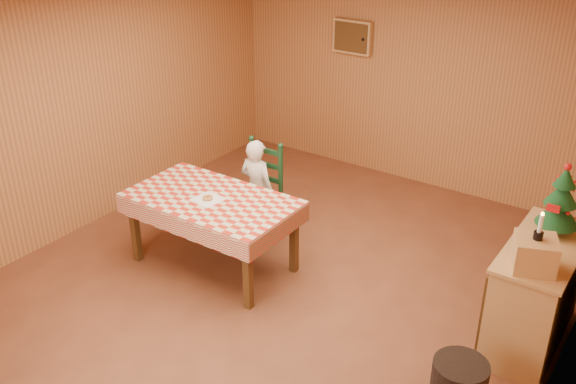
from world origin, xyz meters
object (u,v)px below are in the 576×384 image
at_px(crate, 535,254).
at_px(christmas_tree, 561,202).
at_px(ladder_chair, 260,192).
at_px(dining_table, 212,205).
at_px(seated_child, 257,189).
at_px(shelf_unit, 535,293).

distance_m(crate, christmas_tree, 0.67).
height_order(ladder_chair, christmas_tree, christmas_tree).
distance_m(dining_table, ladder_chair, 0.81).
bearing_deg(christmas_tree, ladder_chair, -178.15).
height_order(seated_child, shelf_unit, seated_child).
bearing_deg(dining_table, christmas_tree, 16.61).
relative_size(dining_table, seated_child, 1.47).
height_order(shelf_unit, christmas_tree, christmas_tree).
xyz_separation_m(dining_table, christmas_tree, (2.96, 0.88, 0.52)).
xyz_separation_m(seated_child, christmas_tree, (2.96, 0.15, 0.65)).
relative_size(dining_table, christmas_tree, 2.67).
height_order(ladder_chair, crate, crate).
bearing_deg(crate, shelf_unit, 91.23).
relative_size(seated_child, shelf_unit, 0.91).
height_order(dining_table, crate, crate).
height_order(dining_table, seated_child, seated_child).
height_order(seated_child, christmas_tree, christmas_tree).
bearing_deg(crate, seated_child, 170.46).
bearing_deg(shelf_unit, christmas_tree, 88.02).
bearing_deg(seated_child, shelf_unit, 178.11).
distance_m(ladder_chair, seated_child, 0.08).
bearing_deg(christmas_tree, dining_table, -163.39).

